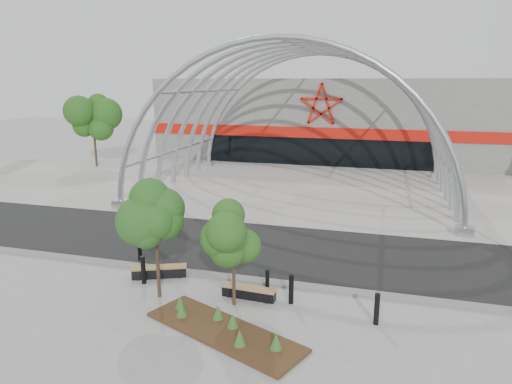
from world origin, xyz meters
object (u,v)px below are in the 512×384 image
at_px(bench_1, 249,293).
at_px(bollard_2, 267,282).
at_px(street_tree_0, 155,219).
at_px(street_tree_1, 233,237).
at_px(bench_0, 159,272).

relative_size(bench_1, bollard_2, 2.17).
xyz_separation_m(bench_1, bollard_2, (0.56, 0.53, 0.27)).
height_order(bench_1, bollard_2, bollard_2).
xyz_separation_m(street_tree_0, bollard_2, (3.77, 1.33, -2.53)).
xyz_separation_m(street_tree_1, bollard_2, (0.91, 1.18, -2.06)).
relative_size(street_tree_1, bollard_2, 3.72).
height_order(bench_0, bollard_2, bollard_2).
relative_size(street_tree_1, bench_0, 1.59).
bearing_deg(bench_1, street_tree_1, -118.44).
height_order(street_tree_1, bench_1, street_tree_1).
relative_size(street_tree_0, street_tree_1, 1.18).
bearing_deg(street_tree_1, bench_1, 61.56).
height_order(street_tree_0, bollard_2, street_tree_0).
bearing_deg(bench_1, bench_0, 169.15).
distance_m(street_tree_1, bollard_2, 2.54).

